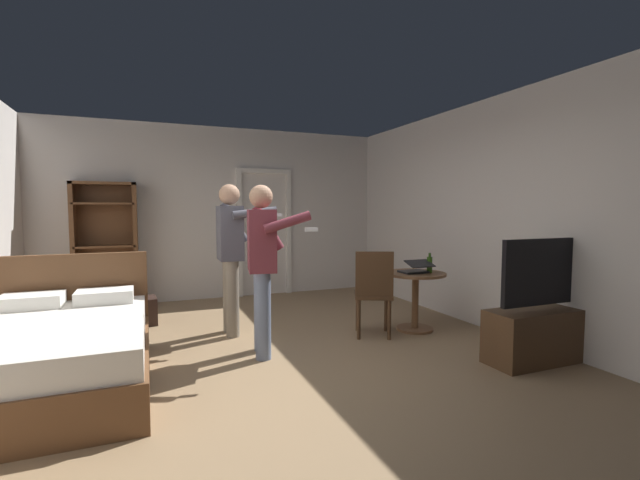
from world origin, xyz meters
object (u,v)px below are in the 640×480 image
(wooden_chair, at_px, (374,290))
(person_striped_shirt, at_px, (231,248))
(bed, at_px, (59,352))
(tv_flatscreen, at_px, (543,326))
(bookshelf, at_px, (106,241))
(person_blue_shirt, at_px, (263,256))
(bottle_on_table, at_px, (430,264))
(laptop, at_px, (416,269))
(side_table, at_px, (415,291))
(suitcase_dark, at_px, (131,312))

(wooden_chair, bearing_deg, person_striped_shirt, 153.84)
(bed, relative_size, person_striped_shirt, 1.12)
(tv_flatscreen, bearing_deg, bookshelf, 135.69)
(bookshelf, height_order, tv_flatscreen, bookshelf)
(person_blue_shirt, bearing_deg, bookshelf, 120.10)
(bottle_on_table, relative_size, wooden_chair, 0.24)
(wooden_chair, height_order, person_blue_shirt, person_blue_shirt)
(bottle_on_table, distance_m, person_blue_shirt, 2.07)
(laptop, bearing_deg, bottle_on_table, -12.26)
(bed, relative_size, tv_flatscreen, 1.64)
(laptop, height_order, bottle_on_table, bottle_on_table)
(bookshelf, distance_m, laptop, 4.41)
(bottle_on_table, bearing_deg, bookshelf, 143.62)
(bed, bearing_deg, laptop, 5.01)
(tv_flatscreen, distance_m, side_table, 1.46)
(suitcase_dark, bearing_deg, bookshelf, 102.57)
(side_table, height_order, suitcase_dark, side_table)
(bed, relative_size, person_blue_shirt, 1.15)
(bed, distance_m, suitcase_dark, 1.92)
(bottle_on_table, height_order, wooden_chair, wooden_chair)
(tv_flatscreen, relative_size, wooden_chair, 1.20)
(side_table, relative_size, bottle_on_table, 3.02)
(bed, bearing_deg, suitcase_dark, 75.88)
(side_table, xyz_separation_m, person_blue_shirt, (-1.92, -0.16, 0.51))
(bed, distance_m, person_blue_shirt, 1.88)
(tv_flatscreen, bearing_deg, bottle_on_table, 107.31)
(side_table, distance_m, suitcase_dark, 3.54)
(bookshelf, bearing_deg, wooden_chair, -42.56)
(bed, height_order, person_blue_shirt, person_blue_shirt)
(person_blue_shirt, bearing_deg, bottle_on_table, 2.34)
(bottle_on_table, xyz_separation_m, suitcase_dark, (-3.33, 1.58, -0.63))
(tv_flatscreen, distance_m, suitcase_dark, 4.69)
(bottle_on_table, distance_m, wooden_chair, 0.79)
(wooden_chair, relative_size, suitcase_dark, 1.63)
(laptop, relative_size, bottle_on_table, 1.39)
(wooden_chair, xyz_separation_m, suitcase_dark, (-2.59, 1.56, -0.37))
(bookshelf, bearing_deg, person_striped_shirt, -53.45)
(tv_flatscreen, relative_size, person_striped_shirt, 0.68)
(bookshelf, xyz_separation_m, tv_flatscreen, (4.07, -3.97, -0.65))
(side_table, relative_size, laptop, 2.17)
(laptop, height_order, person_blue_shirt, person_blue_shirt)
(bookshelf, height_order, person_blue_shirt, bookshelf)
(bookshelf, xyz_separation_m, person_blue_shirt, (1.62, -2.79, -0.00))
(tv_flatscreen, bearing_deg, person_striped_shirt, 142.46)
(person_striped_shirt, bearing_deg, suitcase_dark, 143.16)
(laptop, relative_size, person_striped_shirt, 0.19)
(tv_flatscreen, xyz_separation_m, bottle_on_table, (-0.39, 1.27, 0.46))
(laptop, relative_size, wooden_chair, 0.33)
(bed, height_order, bottle_on_table, bed)
(laptop, distance_m, suitcase_dark, 3.57)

